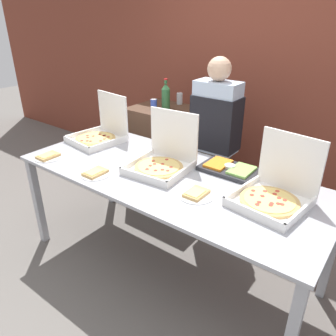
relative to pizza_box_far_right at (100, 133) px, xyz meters
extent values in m
plane|color=slate|center=(0.94, -0.18, -0.95)|extent=(16.00, 16.00, 0.00)
cube|color=brown|center=(0.94, 1.52, 0.45)|extent=(10.00, 0.06, 2.80)
cube|color=#A8AAB2|center=(0.94, -0.18, -0.09)|extent=(2.39, 0.99, 0.02)
cube|color=#A8AAB2|center=(-0.21, -0.62, -0.53)|extent=(0.06, 0.06, 0.85)
cube|color=#A8AAB2|center=(-0.21, 0.27, -0.53)|extent=(0.06, 0.06, 0.85)
cube|color=#A8AAB2|center=(2.08, 0.27, -0.53)|extent=(0.06, 0.06, 0.85)
cube|color=white|center=(-0.01, -0.05, -0.07)|extent=(0.47, 0.47, 0.02)
cube|color=white|center=(-0.03, -0.25, -0.04)|extent=(0.42, 0.07, 0.04)
cube|color=white|center=(-0.21, -0.03, -0.04)|extent=(0.07, 0.42, 0.04)
cube|color=white|center=(0.19, -0.08, -0.04)|extent=(0.07, 0.42, 0.04)
cube|color=white|center=(0.02, 0.16, 0.14)|extent=(0.42, 0.07, 0.40)
cylinder|color=tan|center=(-0.01, -0.05, -0.05)|extent=(0.37, 0.37, 0.02)
cylinder|color=#EFCC70|center=(-0.01, -0.05, -0.04)|extent=(0.32, 0.32, 0.00)
cylinder|color=#C13D2D|center=(0.09, -0.03, -0.03)|extent=(0.03, 0.03, 0.00)
cylinder|color=#C13D2D|center=(0.08, 0.03, -0.03)|extent=(0.03, 0.03, 0.00)
cylinder|color=#C13D2D|center=(0.02, 0.03, -0.03)|extent=(0.03, 0.03, 0.00)
cylinder|color=#C13D2D|center=(0.02, 0.04, -0.03)|extent=(0.03, 0.03, 0.00)
cylinder|color=#C13D2D|center=(-0.04, 0.03, -0.03)|extent=(0.03, 0.03, 0.00)
cylinder|color=#C13D2D|center=(-0.05, -0.04, -0.03)|extent=(0.03, 0.03, 0.00)
cylinder|color=#C13D2D|center=(-0.10, -0.06, -0.03)|extent=(0.03, 0.03, 0.00)
cylinder|color=#C13D2D|center=(-0.06, -0.10, -0.03)|extent=(0.03, 0.03, 0.00)
cylinder|color=#C13D2D|center=(-0.04, -0.19, -0.03)|extent=(0.03, 0.03, 0.00)
cylinder|color=#C13D2D|center=(0.00, -0.16, -0.03)|extent=(0.03, 0.03, 0.00)
cylinder|color=#C13D2D|center=(0.03, -0.14, -0.03)|extent=(0.03, 0.03, 0.00)
cylinder|color=#C13D2D|center=(0.10, -0.08, -0.03)|extent=(0.03, 0.03, 0.00)
cube|color=white|center=(0.85, -0.18, -0.07)|extent=(0.46, 0.46, 0.02)
cube|color=white|center=(0.86, -0.38, -0.04)|extent=(0.42, 0.05, 0.04)
cube|color=white|center=(0.64, -0.19, -0.04)|extent=(0.05, 0.42, 0.04)
cube|color=white|center=(1.05, -0.16, -0.04)|extent=(0.05, 0.42, 0.04)
cube|color=white|center=(0.83, 0.04, 0.15)|extent=(0.42, 0.05, 0.40)
cylinder|color=tan|center=(0.85, -0.18, -0.05)|extent=(0.37, 0.37, 0.02)
cylinder|color=#EFCC70|center=(0.85, -0.18, -0.04)|extent=(0.32, 0.32, 0.00)
cylinder|color=#C13D2D|center=(0.95, -0.20, -0.03)|extent=(0.03, 0.03, 0.00)
cylinder|color=#C13D2D|center=(0.93, -0.14, -0.03)|extent=(0.03, 0.03, 0.00)
cylinder|color=#C13D2D|center=(0.85, -0.13, -0.03)|extent=(0.03, 0.03, 0.00)
cylinder|color=#C13D2D|center=(0.83, -0.05, -0.03)|extent=(0.03, 0.03, 0.00)
cylinder|color=#C13D2D|center=(0.76, -0.13, -0.03)|extent=(0.03, 0.03, 0.00)
cylinder|color=#C13D2D|center=(0.80, -0.17, -0.03)|extent=(0.03, 0.03, 0.00)
cylinder|color=#C13D2D|center=(0.79, -0.21, -0.03)|extent=(0.03, 0.03, 0.00)
cylinder|color=#C13D2D|center=(0.81, -0.27, -0.03)|extent=(0.03, 0.03, 0.00)
cylinder|color=#C13D2D|center=(0.88, -0.25, -0.03)|extent=(0.03, 0.03, 0.00)
cylinder|color=#C13D2D|center=(0.91, -0.21, -0.03)|extent=(0.03, 0.03, 0.00)
cube|color=white|center=(1.71, -0.14, -0.07)|extent=(0.47, 0.47, 0.02)
cube|color=white|center=(1.68, -0.34, -0.04)|extent=(0.42, 0.07, 0.04)
cube|color=white|center=(1.51, -0.11, -0.04)|extent=(0.07, 0.42, 0.04)
cube|color=white|center=(1.91, -0.16, -0.04)|extent=(0.07, 0.42, 0.04)
cube|color=white|center=(1.73, 0.08, 0.14)|extent=(0.42, 0.07, 0.40)
cylinder|color=tan|center=(1.71, -0.14, -0.05)|extent=(0.37, 0.37, 0.02)
cylinder|color=#EFCC70|center=(1.71, -0.14, -0.04)|extent=(0.32, 0.32, 0.00)
cylinder|color=#C13D2D|center=(1.79, -0.15, -0.03)|extent=(0.03, 0.03, 0.00)
cylinder|color=#C13D2D|center=(1.79, -0.09, -0.03)|extent=(0.03, 0.03, 0.00)
cylinder|color=#C13D2D|center=(1.75, -0.09, -0.03)|extent=(0.03, 0.03, 0.00)
cylinder|color=#C13D2D|center=(1.71, -0.01, -0.03)|extent=(0.03, 0.03, 0.00)
cylinder|color=#C13D2D|center=(1.71, -0.05, -0.03)|extent=(0.03, 0.03, 0.00)
cylinder|color=#C13D2D|center=(1.64, -0.06, -0.03)|extent=(0.03, 0.03, 0.00)
cylinder|color=#C13D2D|center=(1.58, -0.10, -0.03)|extent=(0.03, 0.03, 0.00)
cylinder|color=#C13D2D|center=(1.65, -0.13, -0.03)|extent=(0.03, 0.03, 0.00)
cylinder|color=#C13D2D|center=(1.60, -0.15, -0.03)|extent=(0.03, 0.03, 0.00)
cylinder|color=#C13D2D|center=(1.67, -0.21, -0.03)|extent=(0.03, 0.03, 0.00)
cylinder|color=#C13D2D|center=(1.67, -0.24, -0.03)|extent=(0.03, 0.03, 0.00)
cylinder|color=#C13D2D|center=(1.74, -0.20, -0.03)|extent=(0.03, 0.03, 0.00)
cylinder|color=#C13D2D|center=(1.74, -0.18, -0.03)|extent=(0.03, 0.03, 0.00)
cylinder|color=#C13D2D|center=(1.77, -0.15, -0.03)|extent=(0.03, 0.03, 0.00)
cylinder|color=white|center=(0.51, -0.51, -0.07)|extent=(0.22, 0.22, 0.01)
cube|color=tan|center=(0.51, -0.51, -0.06)|extent=(0.12, 0.17, 0.02)
cube|color=#EFCC70|center=(0.51, -0.52, -0.05)|extent=(0.09, 0.12, 0.01)
cylinder|color=white|center=(1.27, -0.31, -0.07)|extent=(0.25, 0.25, 0.01)
cube|color=tan|center=(1.27, -0.31, -0.06)|extent=(0.12, 0.17, 0.02)
cube|color=#EFCC70|center=(1.27, -0.32, -0.05)|extent=(0.09, 0.12, 0.01)
cylinder|color=white|center=(-0.04, -0.54, -0.07)|extent=(0.22, 0.22, 0.01)
cube|color=tan|center=(-0.04, -0.54, -0.06)|extent=(0.12, 0.17, 0.02)
cube|color=#EFCC70|center=(-0.04, -0.55, -0.05)|extent=(0.09, 0.12, 0.01)
cube|color=#28282D|center=(1.28, 0.14, -0.06)|extent=(0.44, 0.27, 0.03)
cube|color=orange|center=(1.18, 0.14, -0.04)|extent=(0.15, 0.22, 0.02)
cube|color=#8CC65B|center=(1.38, 0.14, -0.04)|extent=(0.15, 0.22, 0.02)
cylinder|color=white|center=(1.28, 0.14, -0.03)|extent=(0.08, 0.08, 0.02)
cube|color=#4C3323|center=(0.19, 0.78, -0.43)|extent=(0.74, 0.58, 1.04)
cylinder|color=#2D6638|center=(0.21, 0.74, 0.20)|extent=(0.09, 0.09, 0.22)
cone|color=#2D6638|center=(0.21, 0.74, 0.34)|extent=(0.09, 0.09, 0.06)
cylinder|color=#2D6638|center=(0.21, 0.74, 0.38)|extent=(0.03, 0.03, 0.04)
cylinder|color=red|center=(0.21, 0.74, 0.41)|extent=(0.04, 0.04, 0.01)
cylinder|color=silver|center=(0.19, 1.02, 0.15)|extent=(0.07, 0.07, 0.12)
cylinder|color=silver|center=(0.19, 1.02, 0.21)|extent=(0.06, 0.06, 0.00)
cylinder|color=#334CB2|center=(0.15, 0.62, 0.15)|extent=(0.07, 0.07, 0.12)
cylinder|color=silver|center=(0.15, 0.62, 0.21)|extent=(0.06, 0.06, 0.00)
cube|color=#473D33|center=(0.87, 0.63, -0.56)|extent=(0.28, 0.20, 0.79)
cube|color=silver|center=(0.87, 0.63, 0.16)|extent=(0.40, 0.22, 0.65)
cube|color=black|center=(0.87, 0.63, 0.11)|extent=(0.42, 0.24, 0.49)
sphere|color=#D8AD8C|center=(0.87, 0.63, 0.58)|extent=(0.21, 0.21, 0.21)
camera|label=1|loc=(2.26, -1.92, 1.04)|focal=35.00mm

